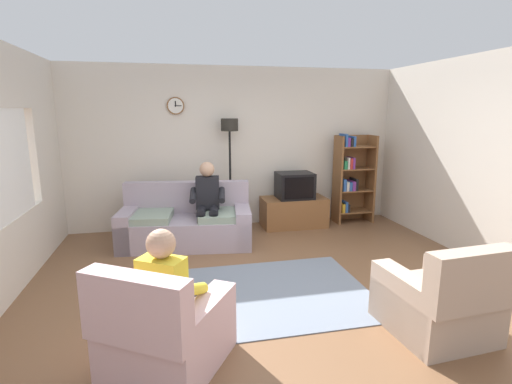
{
  "coord_description": "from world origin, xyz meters",
  "views": [
    {
      "loc": [
        -1.11,
        -3.91,
        1.96
      ],
      "look_at": [
        -0.1,
        0.64,
        0.98
      ],
      "focal_mm": 26.98,
      "sensor_mm": 36.0,
      "label": 1
    }
  ],
  "objects": [
    {
      "name": "couch",
      "position": [
        -0.93,
        1.72,
        0.31
      ],
      "size": [
        2.0,
        1.13,
        0.9
      ],
      "color": "#A899A8",
      "rests_on": "ground_plane"
    },
    {
      "name": "right_wall",
      "position": [
        2.86,
        0.0,
        1.35
      ],
      "size": [
        0.12,
        5.8,
        2.7
      ],
      "primitive_type": "cube",
      "color": "silver",
      "rests_on": "ground_plane"
    },
    {
      "name": "armchair_near_bookshelf",
      "position": [
        1.16,
        -1.19,
        0.29
      ],
      "size": [
        0.86,
        0.93,
        0.9
      ],
      "color": "tan",
      "rests_on": "ground_plane"
    },
    {
      "name": "bookshelf",
      "position": [
        2.01,
        2.32,
        0.81
      ],
      "size": [
        0.68,
        0.36,
        1.58
      ],
      "color": "brown",
      "rests_on": "ground_plane"
    },
    {
      "name": "floor_lamp",
      "position": [
        -0.16,
        2.35,
        1.45
      ],
      "size": [
        0.28,
        0.28,
        1.85
      ],
      "color": "black",
      "rests_on": "ground_plane"
    },
    {
      "name": "person_in_left_armchair",
      "position": [
        -1.17,
        -1.06,
        0.6
      ],
      "size": [
        0.61,
        0.64,
        1.12
      ],
      "color": "yellow",
      "rests_on": "ground_plane"
    },
    {
      "name": "back_wall_assembly",
      "position": [
        -0.0,
        2.66,
        1.35
      ],
      "size": [
        6.2,
        0.17,
        2.7
      ],
      "color": "silver",
      "rests_on": "ground_plane"
    },
    {
      "name": "tv",
      "position": [
        0.93,
        2.23,
        0.73
      ],
      "size": [
        0.6,
        0.49,
        0.44
      ],
      "color": "black",
      "rests_on": "tv_stand"
    },
    {
      "name": "ground_plane",
      "position": [
        0.0,
        0.0,
        0.0
      ],
      "size": [
        12.0,
        12.0,
        0.0
      ],
      "primitive_type": "plane",
      "color": "brown"
    },
    {
      "name": "person_on_couch",
      "position": [
        -0.61,
        1.61,
        0.7
      ],
      "size": [
        0.55,
        0.57,
        1.24
      ],
      "color": "black",
      "rests_on": "ground_plane"
    },
    {
      "name": "area_rug",
      "position": [
        -0.13,
        -0.13,
        0.01
      ],
      "size": [
        2.2,
        1.7,
        0.01
      ],
      "primitive_type": "cube",
      "color": "slate",
      "rests_on": "ground_plane"
    },
    {
      "name": "tv_stand",
      "position": [
        0.93,
        2.25,
        0.25
      ],
      "size": [
        1.1,
        0.56,
        0.51
      ],
      "color": "brown",
      "rests_on": "ground_plane"
    },
    {
      "name": "armchair_near_window",
      "position": [
        -1.21,
        -1.14,
        0.29
      ],
      "size": [
        1.15,
        1.17,
        0.9
      ],
      "color": "beige",
      "rests_on": "ground_plane"
    }
  ]
}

